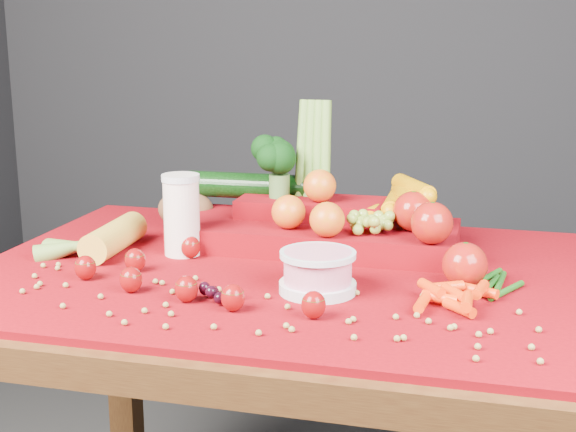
% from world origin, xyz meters
% --- Properties ---
extents(table, '(1.10, 0.80, 0.75)m').
position_xyz_m(table, '(0.00, 0.00, 0.66)').
color(table, black).
rests_on(table, ground).
extents(red_cloth, '(1.05, 0.75, 0.01)m').
position_xyz_m(red_cloth, '(0.00, 0.00, 0.76)').
color(red_cloth, maroon).
rests_on(red_cloth, table).
extents(milk_glass, '(0.07, 0.07, 0.15)m').
position_xyz_m(milk_glass, '(-0.20, 0.04, 0.84)').
color(milk_glass, white).
rests_on(milk_glass, red_cloth).
extents(yogurt_bowl, '(0.12, 0.12, 0.07)m').
position_xyz_m(yogurt_bowl, '(0.08, -0.11, 0.80)').
color(yogurt_bowl, silver).
rests_on(yogurt_bowl, red_cloth).
extents(strawberry_scatter, '(0.44, 0.28, 0.04)m').
position_xyz_m(strawberry_scatter, '(-0.13, -0.15, 0.79)').
color(strawberry_scatter, maroon).
rests_on(strawberry_scatter, red_cloth).
extents(dark_grape_cluster, '(0.06, 0.05, 0.03)m').
position_xyz_m(dark_grape_cluster, '(-0.06, -0.19, 0.78)').
color(dark_grape_cluster, black).
rests_on(dark_grape_cluster, red_cloth).
extents(soybean_scatter, '(0.84, 0.24, 0.01)m').
position_xyz_m(soybean_scatter, '(0.00, -0.20, 0.77)').
color(soybean_scatter, olive).
rests_on(soybean_scatter, red_cloth).
extents(corn_ear, '(0.19, 0.23, 0.06)m').
position_xyz_m(corn_ear, '(-0.36, -0.01, 0.78)').
color(corn_ear, gold).
rests_on(corn_ear, red_cloth).
extents(potato, '(0.12, 0.08, 0.08)m').
position_xyz_m(potato, '(-0.27, 0.22, 0.80)').
color(potato, brown).
rests_on(potato, red_cloth).
extents(baby_carrot_pile, '(0.17, 0.17, 0.03)m').
position_xyz_m(baby_carrot_pile, '(0.30, -0.12, 0.78)').
color(baby_carrot_pile, '#EE3608').
rests_on(baby_carrot_pile, red_cloth).
extents(green_bean_pile, '(0.14, 0.12, 0.01)m').
position_xyz_m(green_bean_pile, '(0.35, -0.01, 0.77)').
color(green_bean_pile, '#185313').
rests_on(green_bean_pile, red_cloth).
extents(produce_mound, '(0.60, 0.35, 0.27)m').
position_xyz_m(produce_mound, '(0.04, 0.16, 0.82)').
color(produce_mound, maroon).
rests_on(produce_mound, red_cloth).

